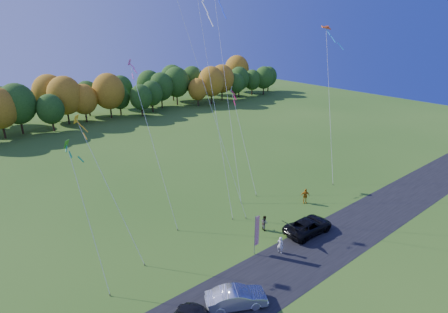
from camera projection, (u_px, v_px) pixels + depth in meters
ground at (263, 242)px, 33.55m from camera, size 160.00×160.00×0.00m
asphalt_strip at (295, 262)px, 30.62m from camera, size 90.00×6.00×0.01m
tree_line at (80, 123)px, 73.78m from camera, size 116.00×12.00×10.00m
black_suv at (308, 226)px, 34.83m from camera, size 5.48×2.72×1.49m
silver_sedan at (236, 298)px, 25.67m from camera, size 4.77×3.47×1.50m
person_tailgate_a at (280, 245)px, 31.69m from camera, size 0.53×0.68×1.64m
person_tailgate_b at (264, 223)px, 35.30m from camera, size 0.77×0.89×1.56m
person_east at (305, 196)px, 40.57m from camera, size 1.12×0.99×1.81m
feather_flag at (256, 231)px, 31.02m from camera, size 0.52×0.08×3.92m
kite_delta_blue at (198, 67)px, 34.31m from camera, size 6.21×11.15×32.40m
kite_parafoil_orange at (227, 93)px, 42.10m from camera, size 6.77×11.94×24.17m
kite_delta_red at (214, 100)px, 36.66m from camera, size 2.85×9.17×24.39m
kite_parafoil_rainbow at (329, 103)px, 46.85m from camera, size 7.85×8.62×19.73m
kite_diamond_yellow at (111, 192)px, 29.64m from camera, size 2.77×6.70×12.86m
kite_diamond_green at (87, 215)px, 26.28m from camera, size 1.06×4.90×11.89m
kite_diamond_white at (243, 140)px, 43.33m from camera, size 2.17×7.42×12.57m
kite_diamond_pink at (152, 142)px, 35.12m from camera, size 0.99×7.89×16.61m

